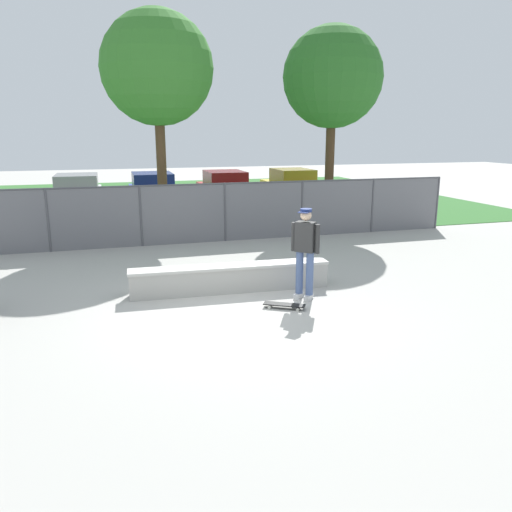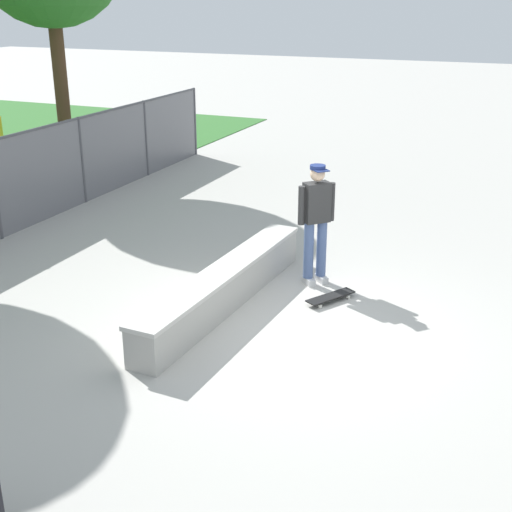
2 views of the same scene
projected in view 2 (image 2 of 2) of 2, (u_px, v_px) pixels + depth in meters
The scene contains 4 objects.
ground_plane at pixel (300, 327), 9.20m from camera, with size 80.00×80.00×0.00m, color #ADAAA3.
concrete_ledge at pixel (224, 287), 9.73m from camera, with size 4.25×0.69×0.57m.
skateboarder at pixel (316, 218), 10.27m from camera, with size 0.46×0.45×1.84m.
skateboard at pixel (331, 297), 9.95m from camera, with size 0.79×0.58×0.09m.
Camera 2 is at (-7.84, -2.67, 4.16)m, focal length 48.45 mm.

